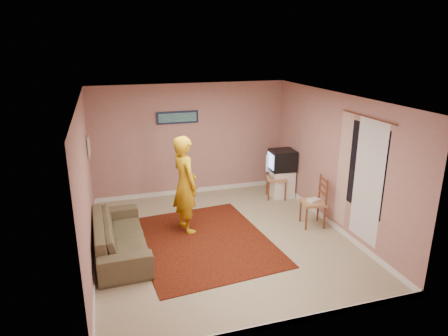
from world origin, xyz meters
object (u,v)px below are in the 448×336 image
object	(u,v)px
crt_tv	(282,160)
sofa	(120,236)
person	(185,185)
chair_a	(277,173)
chair_b	(314,197)
tv_cabinet	(281,183)

from	to	relation	value
crt_tv	sofa	size ratio (longest dim) A/B	0.28
crt_tv	sofa	distance (m)	4.11
sofa	person	bearing A→B (deg)	-69.86
chair_a	sofa	distance (m)	3.92
chair_b	person	distance (m)	2.50
crt_tv	chair_b	world-z (taller)	crt_tv
crt_tv	chair_a	xyz separation A→B (m)	(-0.15, -0.06, -0.28)
chair_a	person	bearing A→B (deg)	-139.22
tv_cabinet	chair_b	bearing A→B (deg)	-92.49
crt_tv	person	distance (m)	2.72
chair_b	person	xyz separation A→B (m)	(-2.42, 0.52, 0.33)
person	crt_tv	bearing A→B (deg)	-80.79
tv_cabinet	chair_b	size ratio (longest dim) A/B	1.19
person	chair_a	bearing A→B (deg)	-80.69
chair_a	person	distance (m)	2.58
tv_cabinet	sofa	xyz separation A→B (m)	(-3.75, -1.60, -0.01)
chair_a	chair_b	world-z (taller)	chair_b
crt_tv	chair_b	bearing A→B (deg)	-88.02
crt_tv	chair_a	bearing A→B (deg)	-153.49
tv_cabinet	crt_tv	xyz separation A→B (m)	(-0.01, 0.00, 0.56)
tv_cabinet	sofa	world-z (taller)	tv_cabinet
sofa	person	xyz separation A→B (m)	(1.26, 0.51, 0.62)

